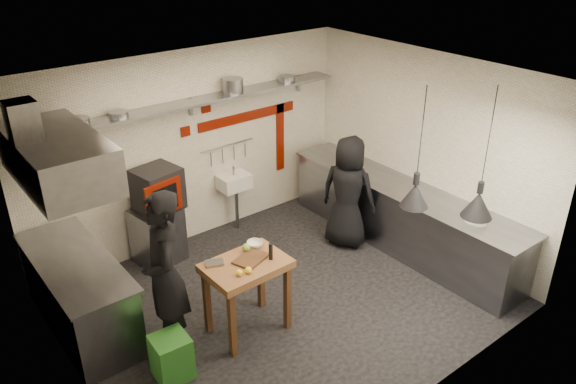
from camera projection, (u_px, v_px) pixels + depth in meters
floor at (284, 300)px, 7.09m from camera, size 5.00×5.00×0.00m
ceiling at (283, 83)px, 5.84m from camera, size 5.00×5.00×0.00m
wall_back at (193, 148)px, 7.94m from camera, size 5.00×0.04×2.80m
wall_front at (429, 287)px, 5.00m from camera, size 5.00×0.04×2.80m
wall_left at (67, 281)px, 5.08m from camera, size 0.04×4.20×2.80m
wall_right at (424, 151)px, 7.86m from camera, size 0.04×4.20×2.80m
red_band_horiz at (248, 116)px, 8.33m from camera, size 1.70×0.02×0.14m
red_band_vert at (280, 137)px, 8.88m from camera, size 0.14×0.02×1.10m
red_tile_a at (206, 108)px, 7.82m from camera, size 0.14×0.02×0.14m
red_tile_b at (186, 131)px, 7.75m from camera, size 0.14×0.02×0.14m
back_shelf at (195, 102)px, 7.50m from camera, size 4.60×0.34×0.04m
shelf_bracket_left at (48, 138)px, 6.59m from camera, size 0.04×0.06×0.24m
shelf_bracket_mid at (190, 107)px, 7.65m from camera, size 0.04×0.06×0.24m
shelf_bracket_right at (298, 83)px, 8.70m from camera, size 0.04×0.06×0.24m
pan_far_left at (78, 122)px, 6.59m from camera, size 0.36×0.36×0.09m
pan_mid_left at (119, 114)px, 6.88m from camera, size 0.28×0.28×0.07m
stock_pot at (233, 86)px, 7.78m from camera, size 0.31×0.31×0.20m
pan_right at (287, 78)px, 8.34m from camera, size 0.26×0.26×0.08m
oven_stand at (158, 235)px, 7.74m from camera, size 0.67×0.63×0.80m
combi_oven at (158, 189)px, 7.47m from camera, size 0.63×0.60×0.58m
oven_door at (164, 198)px, 7.23m from camera, size 0.55×0.12×0.46m
oven_glass at (166, 199)px, 7.20m from camera, size 0.35×0.08×0.34m
hand_sink at (234, 182)px, 8.40m from camera, size 0.46×0.34×0.22m
sink_tap at (234, 171)px, 8.32m from camera, size 0.03×0.03×0.14m
sink_drain at (237, 208)px, 8.57m from camera, size 0.06×0.06×0.66m
utensil_rail at (227, 145)px, 8.26m from camera, size 0.90×0.02×0.02m
counter_right at (401, 217)px, 8.09m from camera, size 0.70×3.80×0.90m
counter_right_top at (404, 189)px, 7.88m from camera, size 0.76×3.90×0.03m
plate_stack at (475, 216)px, 7.01m from camera, size 0.32×0.32×0.13m
small_bowl_right at (479, 221)px, 6.96m from camera, size 0.21×0.21×0.05m
counter_left at (80, 296)px, 6.43m from camera, size 0.70×1.90×0.90m
counter_left_top at (73, 262)px, 6.23m from camera, size 0.76×2.00×0.03m
extractor_hood at (58, 158)px, 5.70m from camera, size 0.78×1.60×0.50m
hood_duct at (24, 126)px, 5.39m from camera, size 0.28×0.28×0.50m
green_bin at (172, 357)px, 5.83m from camera, size 0.39×0.39×0.50m
prep_table at (247, 296)px, 6.40m from camera, size 0.93×0.66×0.92m
cutting_board at (251, 259)px, 6.25m from camera, size 0.45×0.38×0.02m
pepper_mill at (271, 251)px, 6.22m from camera, size 0.05×0.05×0.20m
lemon_a at (239, 272)px, 5.96m from camera, size 0.08×0.08×0.07m
lemon_b at (248, 270)px, 6.00m from camera, size 0.09×0.09×0.07m
veg_ball at (246, 248)px, 6.38m from camera, size 0.10×0.10×0.10m
steel_tray at (214, 263)px, 6.17m from camera, size 0.23×0.20×0.03m
bowl at (255, 244)px, 6.49m from camera, size 0.23×0.23×0.06m
heat_lamp_near at (420, 149)px, 6.08m from camera, size 0.39×0.39×1.41m
heat_lamp_far at (486, 154)px, 6.12m from camera, size 0.44×0.44×1.55m
chef_left at (165, 275)px, 5.91m from camera, size 0.66×0.81×1.93m
chef_right at (348, 192)px, 7.96m from camera, size 0.82×0.96×1.66m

